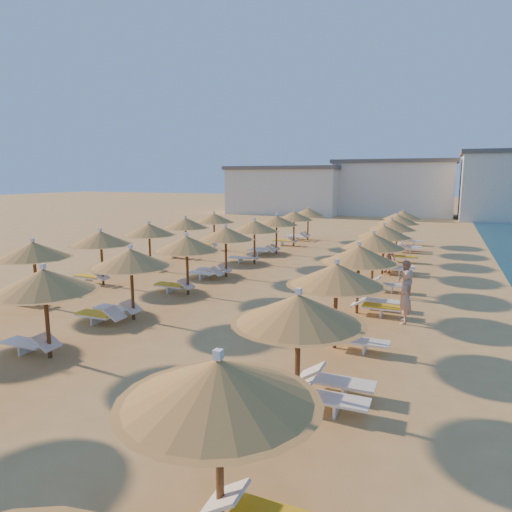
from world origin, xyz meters
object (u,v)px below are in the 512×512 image
at_px(parasol_row_east, 367,248).
at_px(parasol_row_west, 208,239).
at_px(beachgoer_a, 405,297).
at_px(beachgoer_b, 405,280).
at_px(beachgoer_c, 388,258).

xyz_separation_m(parasol_row_east, parasol_row_west, (-7.32, 0.00, 0.00)).
xyz_separation_m(parasol_row_east, beachgoer_a, (1.73, -2.48, -1.26)).
distance_m(parasol_row_east, beachgoer_b, 2.21).
bearing_deg(parasol_row_east, parasol_row_west, 180.00).
bearing_deg(beachgoer_a, parasol_row_west, -113.87).
bearing_deg(beachgoer_c, parasol_row_west, -104.70).
xyz_separation_m(beachgoer_b, beachgoer_c, (-1.28, 5.31, -0.05)).
bearing_deg(beachgoer_c, beachgoer_b, -40.20).
xyz_separation_m(parasol_row_west, beachgoer_a, (9.05, -2.48, -1.26)).
xyz_separation_m(parasol_row_west, beachgoer_b, (8.83, 0.82, -1.38)).
relative_size(parasol_row_west, beachgoer_c, 23.99).
distance_m(parasol_row_west, beachgoer_a, 9.47).
xyz_separation_m(parasol_row_east, beachgoer_c, (0.23, 6.13, -1.43)).
relative_size(beachgoer_b, beachgoer_c, 1.06).
distance_m(parasol_row_west, beachgoer_c, 9.83).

